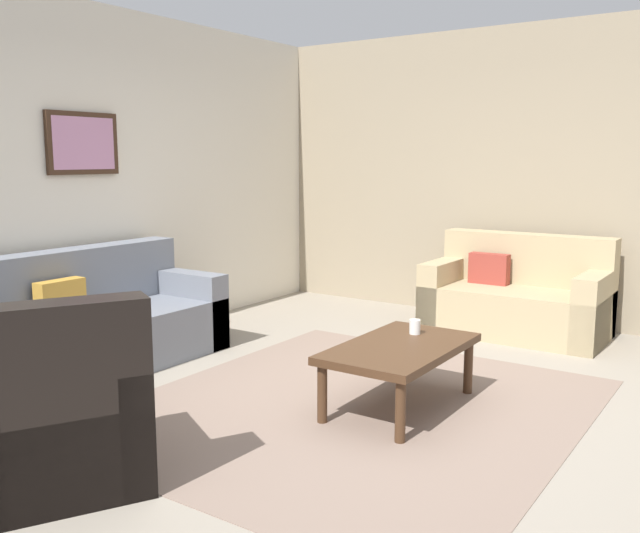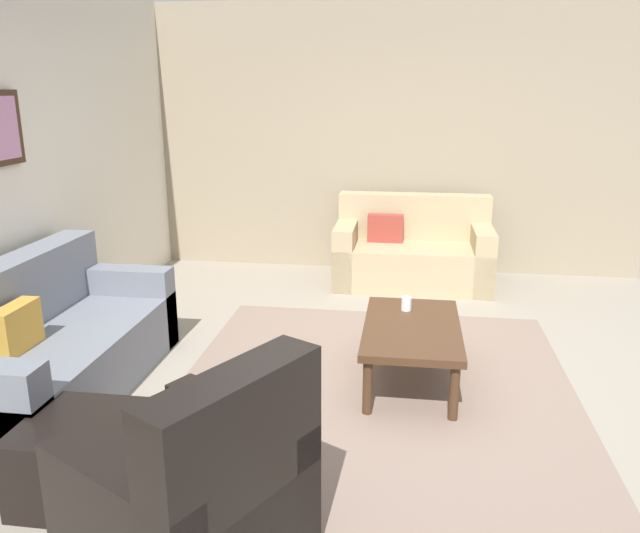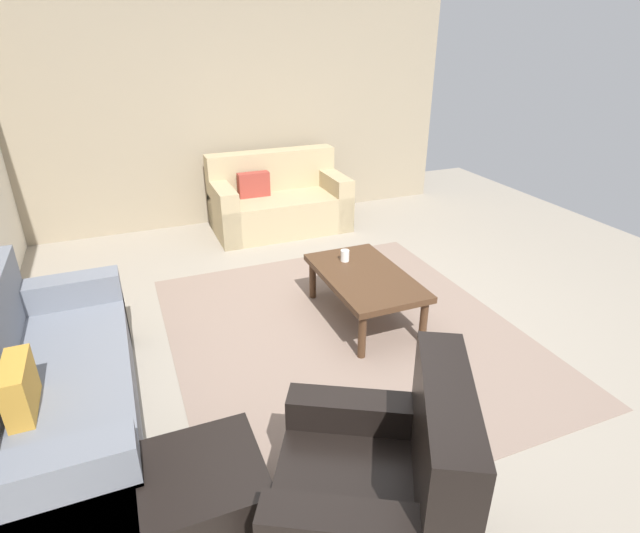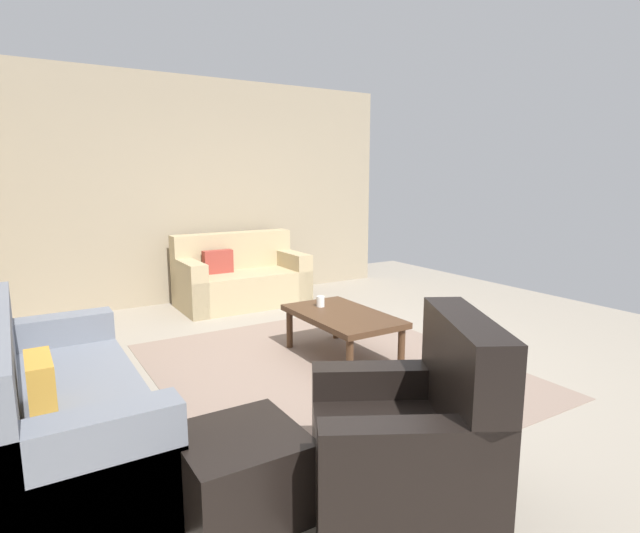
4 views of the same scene
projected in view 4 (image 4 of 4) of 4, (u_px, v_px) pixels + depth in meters
ground_plane at (330, 369)px, 4.22m from camera, size 8.00×8.00×0.00m
stone_feature_panel at (204, 191)px, 6.49m from camera, size 0.12×5.20×2.80m
area_rug at (330, 369)px, 4.22m from camera, size 3.00×2.64×0.01m
couch_main at (41, 414)px, 2.78m from camera, size 1.94×0.86×0.88m
couch_loveseat at (239, 280)px, 6.36m from camera, size 0.84×1.55×0.88m
armchair_leather at (415, 448)px, 2.41m from camera, size 1.09×1.09×0.95m
ottoman at (241, 473)px, 2.39m from camera, size 0.56×0.56×0.40m
coffee_table at (342, 319)px, 4.42m from camera, size 1.10×0.64×0.41m
cup at (321, 301)px, 4.62m from camera, size 0.07×0.07×0.10m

